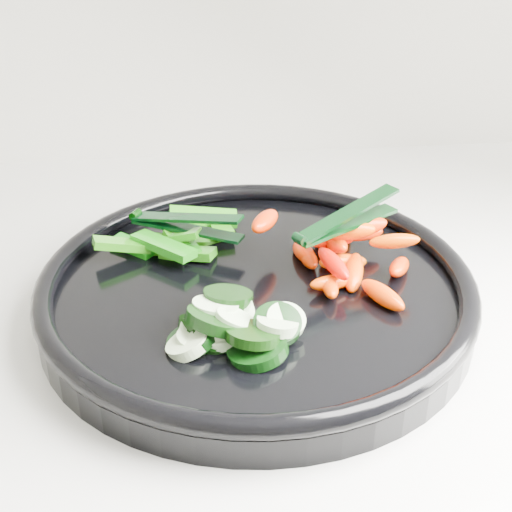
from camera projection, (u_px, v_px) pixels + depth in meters
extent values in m
cylinder|color=black|center=(256.00, 298.00, 0.62)|extent=(0.44, 0.44, 0.02)
torus|color=black|center=(256.00, 280.00, 0.61)|extent=(0.44, 0.44, 0.02)
cylinder|color=black|center=(203.00, 324.00, 0.56)|extent=(0.05, 0.05, 0.03)
cylinder|color=#B3CFA5|center=(219.00, 335.00, 0.54)|extent=(0.03, 0.03, 0.02)
cylinder|color=black|center=(215.00, 336.00, 0.54)|extent=(0.04, 0.05, 0.02)
cylinder|color=#DFF5C4|center=(197.00, 332.00, 0.55)|extent=(0.04, 0.04, 0.02)
cylinder|color=black|center=(258.00, 350.00, 0.53)|extent=(0.06, 0.06, 0.02)
cylinder|color=#B6D1A7|center=(266.00, 349.00, 0.53)|extent=(0.04, 0.04, 0.02)
cylinder|color=black|center=(218.00, 322.00, 0.56)|extent=(0.05, 0.05, 0.02)
cylinder|color=#D1EEBE|center=(232.00, 311.00, 0.57)|extent=(0.05, 0.05, 0.02)
cylinder|color=black|center=(209.00, 323.00, 0.56)|extent=(0.05, 0.05, 0.01)
cylinder|color=beige|center=(219.00, 338.00, 0.54)|extent=(0.04, 0.04, 0.01)
cylinder|color=black|center=(214.00, 332.00, 0.55)|extent=(0.06, 0.06, 0.02)
cylinder|color=#E1F5C4|center=(195.00, 340.00, 0.54)|extent=(0.04, 0.04, 0.01)
cylinder|color=black|center=(191.00, 340.00, 0.54)|extent=(0.05, 0.05, 0.03)
cylinder|color=beige|center=(189.00, 344.00, 0.53)|extent=(0.04, 0.04, 0.02)
cylinder|color=black|center=(228.00, 296.00, 0.57)|extent=(0.06, 0.06, 0.02)
cylinder|color=#D8F2C2|center=(215.00, 308.00, 0.56)|extent=(0.05, 0.05, 0.02)
cylinder|color=black|center=(216.00, 321.00, 0.54)|extent=(0.06, 0.06, 0.03)
cylinder|color=beige|center=(235.00, 321.00, 0.54)|extent=(0.03, 0.03, 0.02)
cylinder|color=black|center=(277.00, 324.00, 0.54)|extent=(0.05, 0.05, 0.03)
cylinder|color=beige|center=(286.00, 321.00, 0.54)|extent=(0.04, 0.04, 0.02)
cylinder|color=black|center=(253.00, 335.00, 0.53)|extent=(0.06, 0.06, 0.02)
cylinder|color=beige|center=(277.00, 325.00, 0.54)|extent=(0.05, 0.05, 0.02)
ellipsoid|color=#F23900|center=(354.00, 273.00, 0.62)|extent=(0.03, 0.05, 0.03)
ellipsoid|color=#FB5B00|center=(332.00, 283.00, 0.60)|extent=(0.04, 0.03, 0.02)
ellipsoid|color=#FF5D00|center=(383.00, 295.00, 0.59)|extent=(0.04, 0.05, 0.02)
ellipsoid|color=red|center=(304.00, 252.00, 0.65)|extent=(0.03, 0.05, 0.03)
ellipsoid|color=#FA3F00|center=(399.00, 267.00, 0.62)|extent=(0.03, 0.05, 0.03)
ellipsoid|color=red|center=(309.00, 258.00, 0.64)|extent=(0.02, 0.04, 0.02)
ellipsoid|color=#FF5700|center=(330.00, 287.00, 0.60)|extent=(0.02, 0.04, 0.02)
ellipsoid|color=#FF6000|center=(343.00, 262.00, 0.63)|extent=(0.05, 0.03, 0.02)
ellipsoid|color=#FA4E00|center=(342.00, 225.00, 0.69)|extent=(0.02, 0.05, 0.03)
ellipsoid|color=#F90E00|center=(324.00, 243.00, 0.66)|extent=(0.02, 0.05, 0.02)
ellipsoid|color=red|center=(342.00, 233.00, 0.65)|extent=(0.02, 0.05, 0.03)
ellipsoid|color=#E73E00|center=(334.00, 241.00, 0.64)|extent=(0.03, 0.05, 0.03)
ellipsoid|color=#FF1600|center=(333.00, 263.00, 0.60)|extent=(0.03, 0.05, 0.02)
ellipsoid|color=red|center=(326.00, 240.00, 0.64)|extent=(0.04, 0.03, 0.02)
ellipsoid|color=#FF2C00|center=(359.00, 232.00, 0.65)|extent=(0.06, 0.03, 0.02)
ellipsoid|color=#FE1D00|center=(361.00, 228.00, 0.63)|extent=(0.05, 0.02, 0.03)
ellipsoid|color=#FF2800|center=(265.00, 221.00, 0.64)|extent=(0.04, 0.05, 0.02)
ellipsoid|color=#FF6400|center=(347.00, 231.00, 0.62)|extent=(0.05, 0.03, 0.02)
ellipsoid|color=#FF5C00|center=(394.00, 241.00, 0.61)|extent=(0.05, 0.02, 0.02)
cube|color=#09660A|center=(185.00, 246.00, 0.67)|extent=(0.03, 0.06, 0.02)
cube|color=#0F6109|center=(197.00, 239.00, 0.68)|extent=(0.07, 0.05, 0.03)
cube|color=#156F0A|center=(220.00, 228.00, 0.70)|extent=(0.03, 0.06, 0.02)
cube|color=#156109|center=(188.00, 253.00, 0.65)|extent=(0.05, 0.04, 0.02)
cube|color=#1B6709|center=(175.00, 238.00, 0.68)|extent=(0.06, 0.06, 0.02)
cube|color=#116F0A|center=(133.00, 246.00, 0.67)|extent=(0.05, 0.04, 0.01)
cube|color=#16700A|center=(165.00, 241.00, 0.67)|extent=(0.03, 0.06, 0.02)
cube|color=#0C6E0A|center=(175.00, 237.00, 0.66)|extent=(0.05, 0.03, 0.02)
cube|color=#15740B|center=(122.00, 245.00, 0.65)|extent=(0.05, 0.03, 0.02)
cube|color=#1D6A0A|center=(163.00, 246.00, 0.64)|extent=(0.06, 0.06, 0.01)
cube|color=#0A6A0F|center=(203.00, 217.00, 0.70)|extent=(0.07, 0.02, 0.02)
cylinder|color=black|center=(300.00, 239.00, 0.59)|extent=(0.01, 0.01, 0.01)
cube|color=black|center=(348.00, 225.00, 0.62)|extent=(0.10, 0.07, 0.00)
cube|color=black|center=(348.00, 213.00, 0.61)|extent=(0.10, 0.07, 0.02)
cylinder|color=black|center=(135.00, 214.00, 0.68)|extent=(0.01, 0.01, 0.01)
cube|color=black|center=(187.00, 229.00, 0.66)|extent=(0.10, 0.07, 0.00)
cube|color=black|center=(187.00, 218.00, 0.66)|extent=(0.10, 0.07, 0.02)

